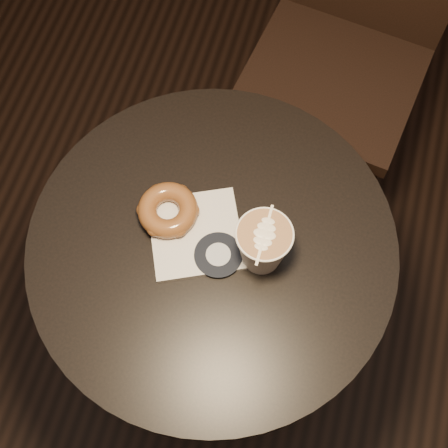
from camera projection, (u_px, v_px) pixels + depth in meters
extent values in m
plane|color=black|center=(216.00, 336.00, 1.86)|extent=(4.50, 4.50, 0.00)
cylinder|color=black|center=(212.00, 247.00, 1.18)|extent=(0.70, 0.70, 0.03)
cylinder|color=black|center=(215.00, 301.00, 1.52)|extent=(0.07, 0.07, 0.70)
cylinder|color=black|center=(216.00, 335.00, 1.85)|extent=(0.44, 0.44, 0.02)
cube|color=black|center=(333.00, 77.00, 1.63)|extent=(0.50, 0.50, 0.04)
cylinder|color=black|center=(238.00, 155.00, 1.82)|extent=(0.04, 0.04, 0.49)
cylinder|color=black|center=(358.00, 202.00, 1.76)|extent=(0.04, 0.04, 0.49)
cylinder|color=black|center=(286.00, 61.00, 1.96)|extent=(0.04, 0.04, 0.49)
cylinder|color=black|center=(398.00, 102.00, 1.89)|extent=(0.04, 0.04, 0.49)
cube|color=silver|center=(196.00, 234.00, 1.17)|extent=(0.22, 0.22, 0.01)
torus|color=brown|center=(168.00, 210.00, 1.17)|extent=(0.11, 0.11, 0.04)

